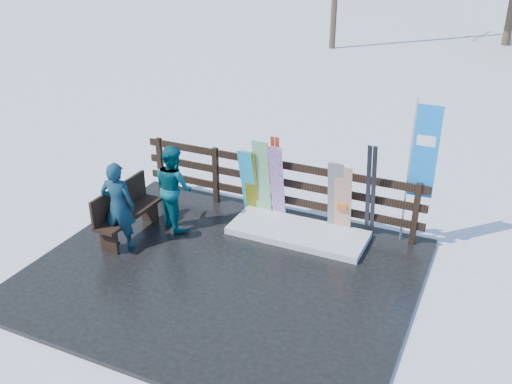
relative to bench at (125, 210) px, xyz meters
The scene contains 16 objects.
ground 2.20m from the bench, ahead, with size 700.00×700.00×0.00m, color white.
deck 2.19m from the bench, ahead, with size 6.00×5.00×0.08m, color black.
fence 2.82m from the bench, 41.80° to the left, with size 5.60×0.10×1.15m.
snow_patch 3.09m from the bench, 24.63° to the left, with size 2.46×1.00×0.12m, color white.
bench is the anchor object (origin of this frame).
snowboard_0 2.32m from the bench, 45.78° to the left, with size 0.29×0.03×1.38m, color #1FB8ED.
snowboard_1 2.54m from the bench, 41.03° to the left, with size 0.31×0.03×1.60m, color silver.
snowboard_2 2.36m from the bench, 44.74° to the left, with size 0.27×0.03×1.38m, color yellow.
snowboard_3 2.77m from the bench, 36.90° to the left, with size 0.26×0.03×1.56m, color silver.
snowboard_4 3.72m from the bench, 26.46° to the left, with size 0.28×0.03×1.42m, color black.
snowboard_5 3.84m from the bench, 25.56° to the left, with size 0.31×0.03×1.37m, color silver.
ski_pair_a 2.77m from the bench, 38.78° to the left, with size 0.16×0.18×1.66m.
ski_pair_b 4.31m from the bench, 23.73° to the left, with size 0.17×0.37×1.81m.
rental_flag 5.15m from the bench, 22.48° to the left, with size 0.45×0.04×2.60m.
person_front 0.47m from the bench, 67.45° to the right, with size 0.57×0.38×1.58m, color #174956.
person_back 0.94m from the bench, 47.83° to the left, with size 0.77×0.60×1.58m, color #08515B.
Camera 1 is at (3.75, -6.81, 5.24)m, focal length 40.00 mm.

